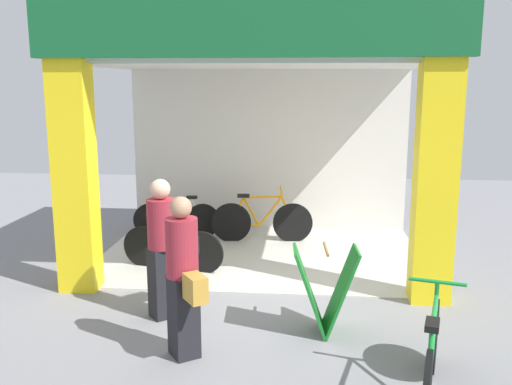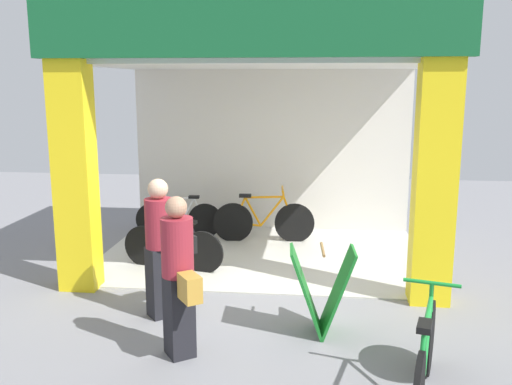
{
  "view_description": "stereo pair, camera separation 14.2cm",
  "coord_description": "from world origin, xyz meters",
  "px_view_note": "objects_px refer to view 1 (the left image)",
  "views": [
    {
      "loc": [
        0.68,
        -6.67,
        2.64
      ],
      "look_at": [
        0.0,
        0.82,
        1.15
      ],
      "focal_mm": 39.34,
      "sensor_mm": 36.0,
      "label": 1
    },
    {
      "loc": [
        0.82,
        -6.65,
        2.64
      ],
      "look_at": [
        0.0,
        0.82,
        1.15
      ],
      "focal_mm": 39.34,
      "sensor_mm": 36.0,
      "label": 2
    }
  ],
  "objects_px": {
    "sandwich_board_sign": "(325,291)",
    "bicycle_inside_1": "(173,247)",
    "bicycle_inside_2": "(177,218)",
    "pedestrian_1": "(184,278)",
    "bicycle_parked_0": "(431,359)",
    "pedestrian_0": "(164,247)",
    "bicycle_inside_0": "(262,221)"
  },
  "relations": [
    {
      "from": "pedestrian_1",
      "to": "bicycle_inside_0",
      "type": "bearing_deg",
      "value": 83.98
    },
    {
      "from": "bicycle_inside_0",
      "to": "sandwich_board_sign",
      "type": "height_order",
      "value": "sandwich_board_sign"
    },
    {
      "from": "bicycle_inside_1",
      "to": "bicycle_inside_2",
      "type": "bearing_deg",
      "value": 101.16
    },
    {
      "from": "bicycle_inside_1",
      "to": "pedestrian_1",
      "type": "distance_m",
      "value": 2.64
    },
    {
      "from": "bicycle_inside_0",
      "to": "pedestrian_0",
      "type": "relative_size",
      "value": 1.05
    },
    {
      "from": "bicycle_inside_1",
      "to": "bicycle_inside_2",
      "type": "relative_size",
      "value": 1.01
    },
    {
      "from": "pedestrian_1",
      "to": "bicycle_parked_0",
      "type": "bearing_deg",
      "value": -15.03
    },
    {
      "from": "sandwich_board_sign",
      "to": "bicycle_inside_1",
      "type": "bearing_deg",
      "value": 138.6
    },
    {
      "from": "bicycle_inside_0",
      "to": "bicycle_inside_2",
      "type": "bearing_deg",
      "value": 173.19
    },
    {
      "from": "bicycle_inside_1",
      "to": "pedestrian_1",
      "type": "relative_size",
      "value": 0.95
    },
    {
      "from": "bicycle_inside_0",
      "to": "bicycle_parked_0",
      "type": "relative_size",
      "value": 0.99
    },
    {
      "from": "bicycle_inside_2",
      "to": "pedestrian_0",
      "type": "bearing_deg",
      "value": -79.23
    },
    {
      "from": "bicycle_inside_2",
      "to": "sandwich_board_sign",
      "type": "distance_m",
      "value": 4.3
    },
    {
      "from": "pedestrian_0",
      "to": "bicycle_parked_0",
      "type": "bearing_deg",
      "value": -29.99
    },
    {
      "from": "bicycle_inside_1",
      "to": "pedestrian_0",
      "type": "relative_size",
      "value": 0.95
    },
    {
      "from": "sandwich_board_sign",
      "to": "pedestrian_1",
      "type": "bearing_deg",
      "value": -154.27
    },
    {
      "from": "pedestrian_0",
      "to": "pedestrian_1",
      "type": "distance_m",
      "value": 1.02
    },
    {
      "from": "pedestrian_0",
      "to": "pedestrian_1",
      "type": "relative_size",
      "value": 1.0
    },
    {
      "from": "bicycle_inside_2",
      "to": "sandwich_board_sign",
      "type": "height_order",
      "value": "sandwich_board_sign"
    },
    {
      "from": "bicycle_parked_0",
      "to": "bicycle_inside_1",
      "type": "bearing_deg",
      "value": 133.43
    },
    {
      "from": "bicycle_parked_0",
      "to": "sandwich_board_sign",
      "type": "distance_m",
      "value": 1.51
    },
    {
      "from": "bicycle_parked_0",
      "to": "sandwich_board_sign",
      "type": "bearing_deg",
      "value": 123.89
    },
    {
      "from": "bicycle_parked_0",
      "to": "pedestrian_1",
      "type": "distance_m",
      "value": 2.32
    },
    {
      "from": "bicycle_parked_0",
      "to": "pedestrian_1",
      "type": "xyz_separation_m",
      "value": [
        -2.21,
        0.59,
        0.42
      ]
    },
    {
      "from": "bicycle_parked_0",
      "to": "pedestrian_0",
      "type": "relative_size",
      "value": 1.07
    },
    {
      "from": "bicycle_inside_0",
      "to": "bicycle_parked_0",
      "type": "xyz_separation_m",
      "value": [
        1.78,
        -4.62,
        0.01
      ]
    },
    {
      "from": "bicycle_parked_0",
      "to": "sandwich_board_sign",
      "type": "relative_size",
      "value": 1.79
    },
    {
      "from": "pedestrian_1",
      "to": "sandwich_board_sign",
      "type": "bearing_deg",
      "value": 25.73
    },
    {
      "from": "bicycle_inside_1",
      "to": "sandwich_board_sign",
      "type": "height_order",
      "value": "sandwich_board_sign"
    },
    {
      "from": "sandwich_board_sign",
      "to": "bicycle_inside_2",
      "type": "bearing_deg",
      "value": 124.32
    },
    {
      "from": "sandwich_board_sign",
      "to": "bicycle_inside_0",
      "type": "bearing_deg",
      "value": 105.63
    },
    {
      "from": "bicycle_inside_0",
      "to": "pedestrian_1",
      "type": "xyz_separation_m",
      "value": [
        -0.42,
        -4.03,
        0.44
      ]
    }
  ]
}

